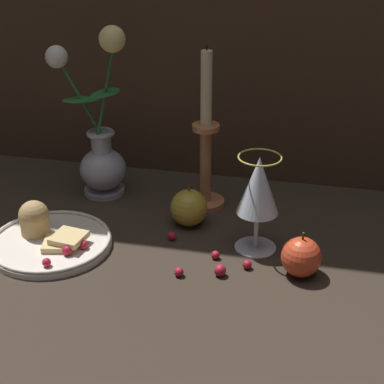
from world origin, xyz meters
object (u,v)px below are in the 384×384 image
Objects in this scene: plate_with_pastries at (48,237)px; wine_glass at (258,189)px; vase at (100,146)px; candlestick at (206,151)px; apple_near_glass at (189,208)px; apple_beside_vase at (301,257)px.

wine_glass reaches higher than plate_with_pastries.
wine_glass is (0.32, -0.14, 0.01)m from vase.
candlestick is (0.21, -0.00, 0.01)m from vase.
vase is at bearing 178.75° from candlestick.
candlestick reaches higher than apple_near_glass.
wine_glass is 0.13m from apple_beside_vase.
candlestick is 4.03× the size of apple_beside_vase.
plate_with_pastries is 2.61× the size of apple_near_glass.
candlestick is at bearing 134.09° from apple_beside_vase.
apple_beside_vase is at bearing -45.91° from candlestick.
plate_with_pastries is 1.23× the size of wine_glass.
candlestick is (-0.11, 0.14, 0.00)m from wine_glass.
vase is 0.35m from wine_glass.
plate_with_pastries is 0.25m from apple_near_glass.
vase is 1.62× the size of plate_with_pastries.
wine_glass is at bearing -49.87° from candlestick.
apple_near_glass is at bearing 150.23° from apple_beside_vase.
apple_near_glass is at bearing -23.99° from vase.
wine_glass reaches higher than apple_beside_vase.
apple_beside_vase is (0.43, 0.00, 0.02)m from plate_with_pastries.
vase is 4.40× the size of apple_beside_vase.
plate_with_pastries is 0.32m from candlestick.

